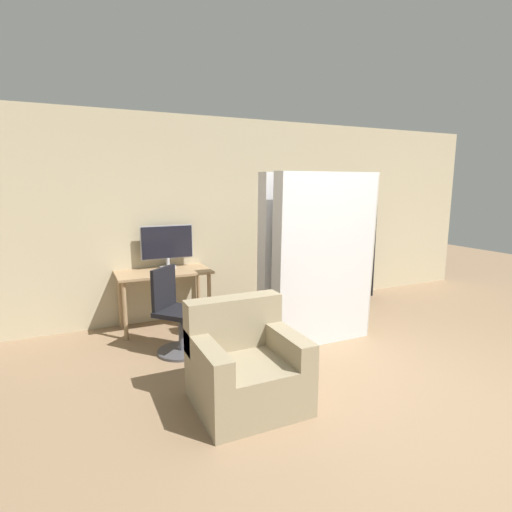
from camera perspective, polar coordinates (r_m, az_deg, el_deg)
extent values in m
plane|color=#937556|center=(3.71, 22.22, -19.87)|extent=(16.00, 16.00, 0.00)
cube|color=#C6B793|center=(5.82, -0.10, 5.67)|extent=(8.00, 0.06, 2.70)
cube|color=tan|center=(5.16, -13.06, -2.27)|extent=(1.15, 0.60, 0.03)
cylinder|color=tan|center=(4.94, -18.21, -7.47)|extent=(0.05, 0.05, 0.71)
cylinder|color=tan|center=(5.15, -6.68, -6.30)|extent=(0.05, 0.05, 0.71)
cylinder|color=tan|center=(5.40, -18.83, -6.02)|extent=(0.05, 0.05, 0.71)
cylinder|color=tan|center=(5.59, -8.23, -5.02)|extent=(0.05, 0.05, 0.71)
cylinder|color=#B7B7BC|center=(5.33, -12.43, -1.55)|extent=(0.22, 0.22, 0.02)
cylinder|color=#B7B7BC|center=(5.32, -12.46, -0.85)|extent=(0.04, 0.04, 0.11)
cube|color=#B7B7BC|center=(5.28, -12.59, 1.95)|extent=(0.67, 0.02, 0.44)
cube|color=black|center=(5.28, -12.57, 1.94)|extent=(0.65, 0.03, 0.41)
cylinder|color=#4C4C51|center=(4.56, -10.58, -13.19)|extent=(0.52, 0.52, 0.03)
cylinder|color=#4C4C51|center=(4.48, -10.67, -10.63)|extent=(0.05, 0.05, 0.40)
cube|color=black|center=(4.40, -10.77, -7.87)|extent=(0.62, 0.62, 0.05)
cube|color=black|center=(4.44, -13.05, -4.43)|extent=(0.32, 0.30, 0.45)
cube|color=black|center=(6.44, 11.72, 1.21)|extent=(0.02, 0.29, 1.66)
cube|color=black|center=(6.81, 15.83, 1.53)|extent=(0.02, 0.29, 1.66)
cube|color=black|center=(6.72, 13.12, 1.54)|extent=(0.63, 0.02, 1.66)
cube|color=black|center=(6.79, 13.54, -5.47)|extent=(0.59, 0.25, 0.02)
cube|color=black|center=(6.72, 13.64, -3.23)|extent=(0.59, 0.25, 0.02)
cube|color=black|center=(6.67, 13.73, -0.94)|extent=(0.59, 0.25, 0.02)
cube|color=black|center=(6.62, 13.83, 1.38)|extent=(0.59, 0.25, 0.02)
cube|color=black|center=(6.59, 13.93, 3.73)|extent=(0.59, 0.25, 0.02)
cube|color=black|center=(6.56, 14.04, 6.09)|extent=(0.59, 0.25, 0.02)
cube|color=black|center=(6.55, 14.14, 8.48)|extent=(0.59, 0.25, 0.02)
cube|color=#232328|center=(6.63, 11.60, -4.95)|extent=(0.04, 0.17, 0.17)
cube|color=orange|center=(6.63, 12.07, -4.77)|extent=(0.03, 0.17, 0.21)
cube|color=#1E4C9E|center=(6.66, 12.23, -4.63)|extent=(0.03, 0.17, 0.23)
cube|color=red|center=(6.68, 12.50, -4.74)|extent=(0.02, 0.21, 0.20)
cube|color=#7A2D84|center=(6.71, 12.58, -4.50)|extent=(0.03, 0.14, 0.23)
cube|color=gold|center=(6.72, 13.01, -4.68)|extent=(0.03, 0.20, 0.19)
cube|color=red|center=(6.74, 13.24, -4.52)|extent=(0.03, 0.21, 0.22)
cube|color=#7A2D84|center=(6.77, 13.43, -4.70)|extent=(0.02, 0.15, 0.17)
cube|color=#1E4C9E|center=(6.53, 11.87, -2.43)|extent=(0.04, 0.19, 0.23)
cube|color=#1E4C9E|center=(6.56, 12.19, -2.47)|extent=(0.04, 0.16, 0.21)
cube|color=teal|center=(6.61, 12.28, -2.40)|extent=(0.03, 0.17, 0.21)
cube|color=#7A2D84|center=(6.60, 12.79, -2.46)|extent=(0.02, 0.20, 0.20)
cube|color=teal|center=(6.46, 12.07, -0.24)|extent=(0.03, 0.18, 0.20)
cube|color=red|center=(6.48, 12.26, -0.39)|extent=(0.03, 0.19, 0.16)
cube|color=#287A38|center=(6.51, 12.54, -0.14)|extent=(0.03, 0.16, 0.21)
cube|color=gold|center=(6.54, 12.71, -0.11)|extent=(0.03, 0.21, 0.21)
cube|color=#232328|center=(6.60, 12.73, -0.04)|extent=(0.03, 0.15, 0.20)
cube|color=red|center=(6.57, 13.28, -0.12)|extent=(0.02, 0.16, 0.20)
cube|color=#7A2D84|center=(6.62, 13.30, -0.09)|extent=(0.02, 0.21, 0.19)
cube|color=#7A2D84|center=(6.64, 13.51, 0.10)|extent=(0.04, 0.14, 0.23)
cube|color=brown|center=(6.66, 13.86, 0.07)|extent=(0.04, 0.19, 0.22)
cube|color=teal|center=(6.40, 12.31, 2.27)|extent=(0.03, 0.14, 0.23)
cube|color=#287A38|center=(6.48, 12.18, 2.19)|extent=(0.02, 0.14, 0.19)
cube|color=#1E4C9E|center=(6.52, 12.34, 2.32)|extent=(0.04, 0.16, 0.21)
cube|color=#1E4C9E|center=(6.54, 12.64, 2.21)|extent=(0.03, 0.17, 0.18)
cube|color=#1E4C9E|center=(6.42, 12.00, 4.75)|extent=(0.02, 0.15, 0.23)
cube|color=teal|center=(6.40, 12.45, 4.50)|extent=(0.03, 0.16, 0.18)
cube|color=red|center=(6.47, 12.43, 4.62)|extent=(0.04, 0.17, 0.19)
cube|color=gold|center=(6.48, 12.76, 4.56)|extent=(0.02, 0.16, 0.18)
cube|color=gold|center=(6.50, 12.98, 4.80)|extent=(0.03, 0.20, 0.23)
cube|color=#7A2D84|center=(6.54, 13.05, 4.76)|extent=(0.02, 0.14, 0.22)
cube|color=silver|center=(6.55, 13.35, 4.76)|extent=(0.02, 0.17, 0.22)
cube|color=#1E4C9E|center=(6.54, 13.79, 4.53)|extent=(0.03, 0.20, 0.17)
cube|color=brown|center=(6.61, 13.66, 4.64)|extent=(0.03, 0.14, 0.18)
cube|color=gold|center=(6.38, 12.32, 7.16)|extent=(0.04, 0.19, 0.23)
cube|color=#232328|center=(6.40, 12.63, 6.91)|extent=(0.03, 0.19, 0.17)
cube|color=#232328|center=(6.41, 12.88, 7.07)|extent=(0.02, 0.20, 0.21)
cube|color=#7A2D84|center=(6.45, 13.07, 6.96)|extent=(0.04, 0.17, 0.18)
cube|color=silver|center=(6.50, 13.19, 7.05)|extent=(0.04, 0.18, 0.20)
cube|color=teal|center=(6.50, 13.61, 6.96)|extent=(0.02, 0.15, 0.18)
cube|color=silver|center=(4.55, 9.73, -0.54)|extent=(1.22, 0.27, 1.95)
cube|color=beige|center=(4.91, 15.57, 0.03)|extent=(0.01, 0.27, 1.91)
cube|color=silver|center=(4.85, 7.26, 0.19)|extent=(1.22, 0.26, 1.95)
cube|color=beige|center=(5.19, 12.94, 0.68)|extent=(0.01, 0.26, 1.91)
cube|color=gray|center=(3.46, -1.20, -17.60)|extent=(0.85, 0.80, 0.40)
cube|color=gray|center=(3.54, -3.21, -9.40)|extent=(0.85, 0.20, 0.45)
cube|color=gray|center=(3.21, -7.02, -13.95)|extent=(0.16, 0.80, 0.20)
cube|color=gray|center=(3.47, 4.12, -12.04)|extent=(0.16, 0.80, 0.20)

